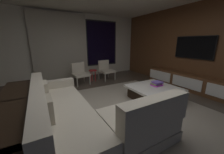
{
  "coord_description": "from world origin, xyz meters",
  "views": [
    {
      "loc": [
        -1.4,
        -2.15,
        1.51
      ],
      "look_at": [
        0.27,
        0.79,
        0.6
      ],
      "focal_mm": 20.92,
      "sensor_mm": 36.0,
      "label": 1
    }
  ],
  "objects_px": {
    "book_stack_on_coffee_table": "(157,84)",
    "coffee_table": "(154,93)",
    "sectional_couch": "(81,116)",
    "accent_chair_near_window": "(106,69)",
    "side_stool": "(93,72)",
    "media_console": "(191,83)",
    "mounted_tv": "(194,47)",
    "console_table_behind_couch": "(16,121)",
    "accent_chair_by_curtain": "(80,72)"
  },
  "relations": [
    {
      "from": "sectional_couch",
      "to": "console_table_behind_couch",
      "type": "distance_m",
      "value": 0.93
    },
    {
      "from": "coffee_table",
      "to": "side_stool",
      "type": "distance_m",
      "value": 2.56
    },
    {
      "from": "coffee_table",
      "to": "book_stack_on_coffee_table",
      "type": "distance_m",
      "value": 0.28
    },
    {
      "from": "accent_chair_near_window",
      "to": "accent_chair_by_curtain",
      "type": "bearing_deg",
      "value": -176.22
    },
    {
      "from": "side_stool",
      "to": "console_table_behind_couch",
      "type": "distance_m",
      "value": 3.4
    },
    {
      "from": "sectional_couch",
      "to": "accent_chair_near_window",
      "type": "height_order",
      "value": "sectional_couch"
    },
    {
      "from": "book_stack_on_coffee_table",
      "to": "accent_chair_near_window",
      "type": "height_order",
      "value": "accent_chair_near_window"
    },
    {
      "from": "sectional_couch",
      "to": "coffee_table",
      "type": "height_order",
      "value": "sectional_couch"
    },
    {
      "from": "accent_chair_by_curtain",
      "to": "console_table_behind_couch",
      "type": "bearing_deg",
      "value": -123.04
    },
    {
      "from": "media_console",
      "to": "book_stack_on_coffee_table",
      "type": "bearing_deg",
      "value": 174.3
    },
    {
      "from": "accent_chair_near_window",
      "to": "side_stool",
      "type": "distance_m",
      "value": 0.6
    },
    {
      "from": "side_stool",
      "to": "media_console",
      "type": "relative_size",
      "value": 0.15
    },
    {
      "from": "accent_chair_near_window",
      "to": "console_table_behind_couch",
      "type": "bearing_deg",
      "value": -136.49
    },
    {
      "from": "sectional_couch",
      "to": "coffee_table",
      "type": "distance_m",
      "value": 2.09
    },
    {
      "from": "sectional_couch",
      "to": "side_stool",
      "type": "relative_size",
      "value": 5.43
    },
    {
      "from": "side_stool",
      "to": "mounted_tv",
      "type": "bearing_deg",
      "value": -42.17
    },
    {
      "from": "book_stack_on_coffee_table",
      "to": "media_console",
      "type": "bearing_deg",
      "value": -5.7
    },
    {
      "from": "book_stack_on_coffee_table",
      "to": "media_console",
      "type": "relative_size",
      "value": 0.09
    },
    {
      "from": "sectional_couch",
      "to": "coffee_table",
      "type": "xyz_separation_m",
      "value": [
        2.07,
        0.31,
        -0.1
      ]
    },
    {
      "from": "mounted_tv",
      "to": "side_stool",
      "type": "bearing_deg",
      "value": 137.83
    },
    {
      "from": "accent_chair_near_window",
      "to": "accent_chair_by_curtain",
      "type": "xyz_separation_m",
      "value": [
        -1.11,
        -0.07,
        0.0
      ]
    },
    {
      "from": "coffee_table",
      "to": "book_stack_on_coffee_table",
      "type": "height_order",
      "value": "book_stack_on_coffee_table"
    },
    {
      "from": "book_stack_on_coffee_table",
      "to": "accent_chair_near_window",
      "type": "bearing_deg",
      "value": 98.28
    },
    {
      "from": "side_stool",
      "to": "media_console",
      "type": "height_order",
      "value": "media_console"
    },
    {
      "from": "book_stack_on_coffee_table",
      "to": "mounted_tv",
      "type": "height_order",
      "value": "mounted_tv"
    },
    {
      "from": "media_console",
      "to": "console_table_behind_couch",
      "type": "bearing_deg",
      "value": -178.84
    },
    {
      "from": "book_stack_on_coffee_table",
      "to": "accent_chair_near_window",
      "type": "distance_m",
      "value": 2.44
    },
    {
      "from": "media_console",
      "to": "accent_chair_near_window",
      "type": "bearing_deg",
      "value": 124.88
    },
    {
      "from": "mounted_tv",
      "to": "accent_chair_near_window",
      "type": "bearing_deg",
      "value": 129.78
    },
    {
      "from": "sectional_couch",
      "to": "accent_chair_near_window",
      "type": "xyz_separation_m",
      "value": [
        1.87,
        2.78,
        0.14
      ]
    },
    {
      "from": "accent_chair_near_window",
      "to": "mounted_tv",
      "type": "xyz_separation_m",
      "value": [
        1.96,
        -2.35,
        0.92
      ]
    },
    {
      "from": "accent_chair_near_window",
      "to": "mounted_tv",
      "type": "relative_size",
      "value": 0.64
    },
    {
      "from": "coffee_table",
      "to": "accent_chair_near_window",
      "type": "bearing_deg",
      "value": 94.46
    },
    {
      "from": "side_stool",
      "to": "mounted_tv",
      "type": "relative_size",
      "value": 0.38
    },
    {
      "from": "sectional_couch",
      "to": "side_stool",
      "type": "bearing_deg",
      "value": 64.87
    },
    {
      "from": "book_stack_on_coffee_table",
      "to": "coffee_table",
      "type": "bearing_deg",
      "value": -159.78
    },
    {
      "from": "accent_chair_near_window",
      "to": "accent_chair_by_curtain",
      "type": "height_order",
      "value": "same"
    },
    {
      "from": "accent_chair_near_window",
      "to": "console_table_behind_couch",
      "type": "distance_m",
      "value": 3.84
    },
    {
      "from": "accent_chair_near_window",
      "to": "side_stool",
      "type": "height_order",
      "value": "accent_chair_near_window"
    },
    {
      "from": "console_table_behind_couch",
      "to": "sectional_couch",
      "type": "bearing_deg",
      "value": -8.12
    },
    {
      "from": "sectional_couch",
      "to": "mounted_tv",
      "type": "height_order",
      "value": "mounted_tv"
    },
    {
      "from": "book_stack_on_coffee_table",
      "to": "console_table_behind_couch",
      "type": "bearing_deg",
      "value": -175.72
    },
    {
      "from": "book_stack_on_coffee_table",
      "to": "accent_chair_by_curtain",
      "type": "height_order",
      "value": "accent_chair_by_curtain"
    },
    {
      "from": "book_stack_on_coffee_table",
      "to": "media_console",
      "type": "xyz_separation_m",
      "value": [
        1.43,
        -0.14,
        -0.16
      ]
    },
    {
      "from": "coffee_table",
      "to": "side_stool",
      "type": "relative_size",
      "value": 2.52
    },
    {
      "from": "book_stack_on_coffee_table",
      "to": "accent_chair_near_window",
      "type": "xyz_separation_m",
      "value": [
        -0.35,
        2.41,
        0.02
      ]
    },
    {
      "from": "mounted_tv",
      "to": "console_table_behind_couch",
      "type": "relative_size",
      "value": 0.58
    },
    {
      "from": "book_stack_on_coffee_table",
      "to": "sectional_couch",
      "type": "bearing_deg",
      "value": -170.68
    },
    {
      "from": "sectional_couch",
      "to": "side_stool",
      "type": "height_order",
      "value": "sectional_couch"
    },
    {
      "from": "sectional_couch",
      "to": "accent_chair_by_curtain",
      "type": "bearing_deg",
      "value": 74.29
    }
  ]
}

